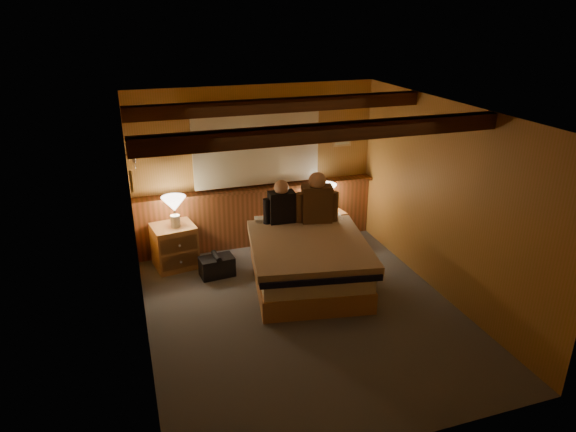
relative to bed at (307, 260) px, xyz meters
name	(u,v)px	position (x,y,z in m)	size (l,w,h in m)	color
floor	(304,313)	(-0.29, -0.68, -0.33)	(4.20, 4.20, 0.00)	#525961
ceiling	(307,111)	(-0.29, -0.68, 2.07)	(4.20, 4.20, 0.00)	#BB9546
wall_back	(256,168)	(-0.29, 1.42, 0.87)	(3.60, 3.60, 0.00)	#B47B40
wall_left	(137,241)	(-2.09, -0.68, 0.87)	(4.20, 4.20, 0.00)	#B47B40
wall_right	(445,202)	(1.51, -0.68, 0.87)	(4.20, 4.20, 0.00)	#B47B40
wall_front	(402,322)	(-0.29, -2.78, 0.87)	(3.60, 3.60, 0.00)	#B47B40
wainscot	(258,215)	(-0.29, 1.36, 0.16)	(3.60, 0.23, 0.94)	brown
curtain_window	(257,148)	(-0.29, 1.35, 1.19)	(2.18, 0.09, 1.11)	#492712
ceiling_beams	(302,117)	(-0.29, -0.53, 1.98)	(3.60, 1.65, 0.16)	#492712
coat_rail	(133,156)	(-2.01, 0.90, 1.34)	(0.05, 0.55, 0.24)	silver
framed_print	(342,138)	(1.06, 1.40, 1.22)	(0.30, 0.04, 0.25)	tan
bed	(307,260)	(0.00, 0.00, 0.00)	(1.72, 2.06, 0.63)	tan
nightstand_left	(175,246)	(-1.59, 1.02, -0.02)	(0.63, 0.59, 0.61)	tan
nightstand_right	(327,227)	(0.73, 1.09, -0.07)	(0.52, 0.48, 0.51)	tan
lamp_left	(174,206)	(-1.55, 0.98, 0.59)	(0.33, 0.33, 0.43)	silver
lamp_right	(325,193)	(0.69, 1.11, 0.48)	(0.33, 0.33, 0.44)	silver
person_left	(282,205)	(-0.15, 0.65, 0.55)	(0.52, 0.22, 0.63)	black
person_right	(317,201)	(0.32, 0.53, 0.59)	(0.59, 0.32, 0.73)	#4F361F
duffel_bag	(217,266)	(-1.09, 0.56, -0.19)	(0.48, 0.31, 0.33)	black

